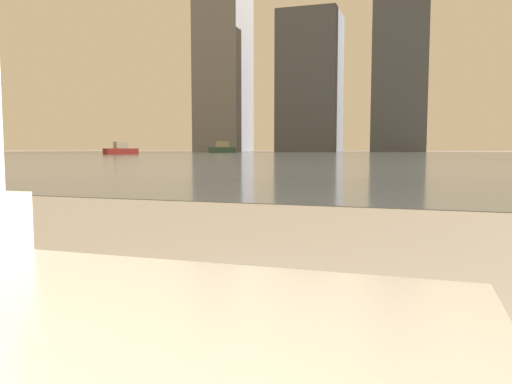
% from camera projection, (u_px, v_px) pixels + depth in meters
% --- Properties ---
extents(harbor_water, '(180.00, 110.00, 0.01)m').
position_uv_depth(harbor_water, '(409.00, 155.00, 59.19)').
color(harbor_water, slate).
rests_on(harbor_water, ground_plane).
extents(harbor_boat_0, '(3.48, 5.80, 2.06)m').
position_uv_depth(harbor_boat_0, '(222.00, 149.00, 90.19)').
color(harbor_boat_0, '#335647').
rests_on(harbor_boat_0, harbor_water).
extents(harbor_boat_3, '(3.59, 4.54, 1.65)m').
position_uv_depth(harbor_boat_3, '(121.00, 150.00, 65.91)').
color(harbor_boat_3, maroon).
rests_on(harbor_boat_3, harbor_water).
extents(skyline_tower_0, '(11.46, 13.26, 45.40)m').
position_uv_depth(skyline_tower_0, '(223.00, 60.00, 124.21)').
color(skyline_tower_0, slate).
rests_on(skyline_tower_0, ground_plane).
extents(skyline_tower_1, '(13.80, 13.89, 32.23)m').
position_uv_depth(skyline_tower_1, '(310.00, 83.00, 118.07)').
color(skyline_tower_1, '#4C515B').
rests_on(skyline_tower_1, ground_plane).
extents(skyline_tower_2, '(11.91, 9.47, 52.09)m').
position_uv_depth(skyline_tower_2, '(401.00, 34.00, 110.96)').
color(skyline_tower_2, '#4C515B').
rests_on(skyline_tower_2, ground_plane).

